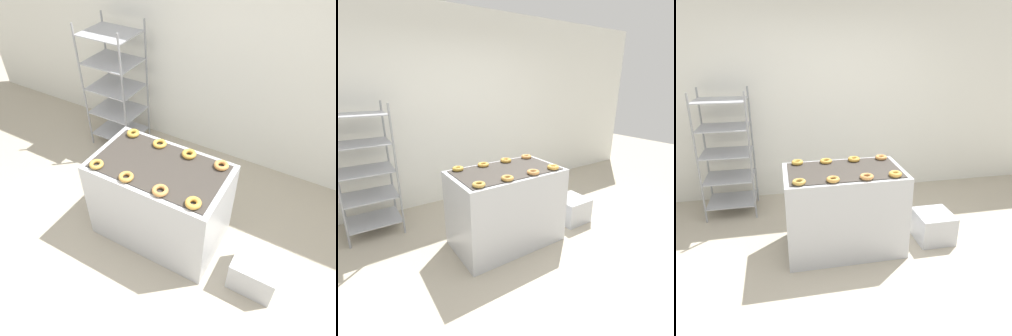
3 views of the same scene
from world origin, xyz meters
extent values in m
plane|color=#B2A893|center=(0.00, 0.00, 0.00)|extent=(14.00, 14.00, 0.00)
cube|color=silver|center=(0.00, 2.12, 1.40)|extent=(8.00, 0.05, 2.80)
cube|color=#B7BABF|center=(0.00, 0.60, 0.44)|extent=(1.20, 0.71, 0.88)
cube|color=#38332D|center=(0.00, 0.60, 0.88)|extent=(1.11, 0.62, 0.01)
cube|color=#262628|center=(0.33, 0.29, 0.61)|extent=(0.12, 0.07, 0.10)
cylinder|color=gray|center=(-1.56, 1.43, 0.79)|extent=(0.02, 0.02, 1.58)
cylinder|color=gray|center=(-0.96, 1.43, 0.79)|extent=(0.02, 0.02, 1.58)
cylinder|color=gray|center=(-1.56, 1.93, 0.79)|extent=(0.02, 0.02, 1.58)
cylinder|color=gray|center=(-0.96, 1.93, 0.79)|extent=(0.02, 0.02, 1.58)
cube|color=#A8AAB2|center=(-1.26, 1.68, 0.16)|extent=(0.60, 0.50, 0.01)
cube|color=#A8AAB2|center=(-1.26, 1.68, 0.48)|extent=(0.60, 0.50, 0.01)
cube|color=#A8AAB2|center=(-1.26, 1.68, 0.80)|extent=(0.60, 0.50, 0.01)
cube|color=#A8AAB2|center=(-1.26, 1.68, 1.13)|extent=(0.60, 0.50, 0.01)
cube|color=#A8AAB2|center=(-1.26, 1.68, 1.45)|extent=(0.60, 0.50, 0.01)
cube|color=#B7BABF|center=(1.00, 0.54, 0.16)|extent=(0.39, 0.39, 0.32)
torus|color=#BA9040|center=(-0.47, 0.34, 0.90)|extent=(0.12, 0.12, 0.03)
torus|color=#C28B3F|center=(-0.16, 0.34, 0.90)|extent=(0.13, 0.13, 0.04)
torus|color=#C48445|center=(0.16, 0.34, 0.90)|extent=(0.13, 0.13, 0.04)
torus|color=gold|center=(0.45, 0.35, 0.91)|extent=(0.13, 0.13, 0.04)
torus|color=#BA9137|center=(-0.45, 0.87, 0.91)|extent=(0.12, 0.12, 0.04)
torus|color=gold|center=(-0.14, 0.85, 0.90)|extent=(0.13, 0.13, 0.04)
torus|color=gold|center=(0.16, 0.85, 0.91)|extent=(0.13, 0.13, 0.04)
torus|color=#CC8845|center=(0.46, 0.85, 0.90)|extent=(0.13, 0.13, 0.04)
camera|label=1|loc=(1.09, -1.18, 2.73)|focal=35.00mm
camera|label=2|loc=(-1.46, -1.65, 1.79)|focal=28.00mm
camera|label=3|loc=(-0.61, -2.39, 2.05)|focal=35.00mm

